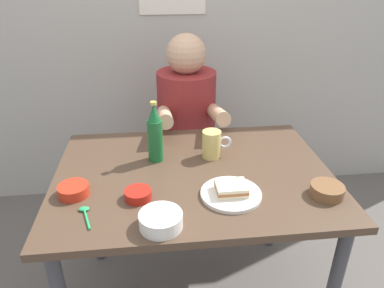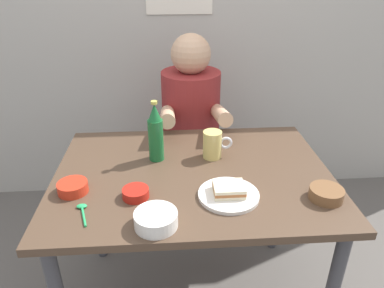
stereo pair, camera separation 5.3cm
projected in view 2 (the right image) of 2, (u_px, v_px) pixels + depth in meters
name	position (u px, v px, depth m)	size (l,w,h in m)	color
dining_table	(193.00, 191.00, 1.48)	(1.10, 0.80, 0.74)	#4C3828
stool	(191.00, 172.00, 2.18)	(0.34, 0.34, 0.45)	#4C4C51
person_seated	(191.00, 109.00, 1.98)	(0.33, 0.56, 0.72)	maroon
plate_orange	(229.00, 195.00, 1.28)	(0.22, 0.22, 0.01)	silver
sandwich	(229.00, 189.00, 1.27)	(0.11, 0.09, 0.04)	beige
beer_mug	(213.00, 144.00, 1.52)	(0.13, 0.08, 0.12)	#D1BC66
beer_bottle	(156.00, 134.00, 1.48)	(0.06, 0.06, 0.26)	#19602D
rice_bowl_white	(156.00, 219.00, 1.13)	(0.14, 0.14, 0.05)	silver
condiment_bowl_brown	(326.00, 193.00, 1.26)	(0.12, 0.12, 0.04)	brown
sauce_bowl_chili	(73.00, 187.00, 1.30)	(0.11, 0.11, 0.04)	red
sambal_bowl_red	(136.00, 193.00, 1.28)	(0.10, 0.10, 0.03)	#B21E14
spoon	(82.00, 210.00, 1.21)	(0.05, 0.12, 0.01)	#26A559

